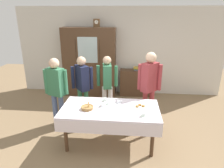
# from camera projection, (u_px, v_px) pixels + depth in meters

# --- Properties ---
(ground_plane) EXTENTS (12.00, 12.00, 0.00)m
(ground_plane) POSITION_uv_depth(u_px,v_px,m) (111.00, 137.00, 4.33)
(ground_plane) COLOR #846B4C
(ground_plane) RESTS_ON ground
(back_wall) EXTENTS (6.40, 0.10, 2.70)m
(back_wall) POSITION_uv_depth(u_px,v_px,m) (119.00, 52.00, 6.37)
(back_wall) COLOR silver
(back_wall) RESTS_ON ground
(dining_table) EXTENTS (1.88, 0.98, 0.78)m
(dining_table) POSITION_uv_depth(u_px,v_px,m) (110.00, 114.00, 3.88)
(dining_table) COLOR #4C3321
(dining_table) RESTS_ON ground
(wall_cabinet) EXTENTS (1.61, 0.46, 2.11)m
(wall_cabinet) POSITION_uv_depth(u_px,v_px,m) (90.00, 62.00, 6.27)
(wall_cabinet) COLOR #4C3321
(wall_cabinet) RESTS_ON ground
(mantel_clock) EXTENTS (0.18, 0.11, 0.24)m
(mantel_clock) POSITION_uv_depth(u_px,v_px,m) (97.00, 23.00, 5.85)
(mantel_clock) COLOR brown
(mantel_clock) RESTS_ON wall_cabinet
(bookshelf_low) EXTENTS (0.97, 0.35, 0.83)m
(bookshelf_low) POSITION_uv_depth(u_px,v_px,m) (135.00, 83.00, 6.40)
(bookshelf_low) COLOR #4C3321
(bookshelf_low) RESTS_ON ground
(book_stack) EXTENTS (0.16, 0.22, 0.10)m
(book_stack) POSITION_uv_depth(u_px,v_px,m) (136.00, 68.00, 6.25)
(book_stack) COLOR #664C7A
(book_stack) RESTS_ON bookshelf_low
(tea_cup_far_left) EXTENTS (0.13, 0.13, 0.06)m
(tea_cup_far_left) POSITION_uv_depth(u_px,v_px,m) (102.00, 105.00, 3.93)
(tea_cup_far_left) COLOR white
(tea_cup_far_left) RESTS_ON dining_table
(tea_cup_near_right) EXTENTS (0.13, 0.13, 0.06)m
(tea_cup_near_right) POSITION_uv_depth(u_px,v_px,m) (143.00, 115.00, 3.57)
(tea_cup_near_right) COLOR silver
(tea_cup_near_right) RESTS_ON dining_table
(tea_cup_back_edge) EXTENTS (0.13, 0.13, 0.06)m
(tea_cup_back_edge) POSITION_uv_depth(u_px,v_px,m) (108.00, 103.00, 4.03)
(tea_cup_back_edge) COLOR silver
(tea_cup_back_edge) RESTS_ON dining_table
(tea_cup_far_right) EXTENTS (0.13, 0.13, 0.06)m
(tea_cup_far_right) POSITION_uv_depth(u_px,v_px,m) (105.00, 100.00, 4.19)
(tea_cup_far_right) COLOR silver
(tea_cup_far_right) RESTS_ON dining_table
(tea_cup_center) EXTENTS (0.13, 0.13, 0.06)m
(tea_cup_center) POSITION_uv_depth(u_px,v_px,m) (119.00, 102.00, 4.09)
(tea_cup_center) COLOR white
(tea_cup_center) RESTS_ON dining_table
(bread_basket) EXTENTS (0.24, 0.24, 0.16)m
(bread_basket) POSITION_uv_depth(u_px,v_px,m) (87.00, 107.00, 3.83)
(bread_basket) COLOR #9E7542
(bread_basket) RESTS_ON dining_table
(pastry_plate) EXTENTS (0.28, 0.28, 0.05)m
(pastry_plate) POSITION_uv_depth(u_px,v_px,m) (140.00, 107.00, 3.91)
(pastry_plate) COLOR white
(pastry_plate) RESTS_ON dining_table
(spoon_far_right) EXTENTS (0.12, 0.02, 0.01)m
(spoon_far_right) POSITION_uv_depth(u_px,v_px,m) (107.00, 115.00, 3.60)
(spoon_far_right) COLOR silver
(spoon_far_right) RESTS_ON dining_table
(spoon_far_left) EXTENTS (0.12, 0.02, 0.01)m
(spoon_far_left) POSITION_uv_depth(u_px,v_px,m) (73.00, 105.00, 4.01)
(spoon_far_left) COLOR silver
(spoon_far_left) RESTS_ON dining_table
(person_by_cabinet) EXTENTS (0.52, 0.41, 1.58)m
(person_by_cabinet) POSITION_uv_depth(u_px,v_px,m) (82.00, 83.00, 4.75)
(person_by_cabinet) COLOR #33704C
(person_by_cabinet) RESTS_ON ground
(person_beside_shelf) EXTENTS (0.52, 0.39, 1.54)m
(person_beside_shelf) POSITION_uv_depth(u_px,v_px,m) (107.00, 81.00, 4.97)
(person_beside_shelf) COLOR silver
(person_beside_shelf) RESTS_ON ground
(person_near_right_end) EXTENTS (0.52, 0.39, 1.73)m
(person_near_right_end) POSITION_uv_depth(u_px,v_px,m) (149.00, 82.00, 4.44)
(person_near_right_end) COLOR #933338
(person_near_right_end) RESTS_ON ground
(person_behind_table_left) EXTENTS (0.52, 0.32, 1.62)m
(person_behind_table_left) POSITION_uv_depth(u_px,v_px,m) (56.00, 87.00, 4.38)
(person_behind_table_left) COLOR slate
(person_behind_table_left) RESTS_ON ground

